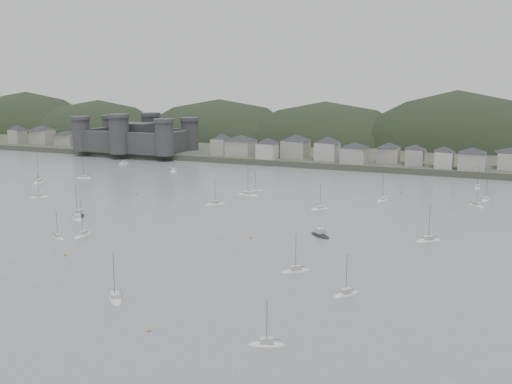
% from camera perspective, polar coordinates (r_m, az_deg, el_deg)
% --- Properties ---
extents(ground, '(900.00, 900.00, 0.00)m').
position_cam_1_polar(ground, '(133.98, -12.60, -8.21)').
color(ground, slate).
rests_on(ground, ground).
extents(far_shore_land, '(900.00, 250.00, 3.00)m').
position_cam_1_polar(far_shore_land, '(406.70, 12.09, 4.86)').
color(far_shore_land, '#383D2D').
rests_on(far_shore_land, ground).
extents(forested_ridge, '(851.55, 103.94, 102.57)m').
position_cam_1_polar(forested_ridge, '(382.42, 12.00, 2.55)').
color(forested_ridge, black).
rests_on(forested_ridge, ground).
extents(castle, '(66.00, 43.00, 20.00)m').
position_cam_1_polar(castle, '(344.35, -11.83, 5.38)').
color(castle, '#38383B').
rests_on(castle, far_shore_land).
extents(waterfront_town, '(451.48, 28.46, 12.92)m').
position_cam_1_polar(waterfront_town, '(289.07, 17.86, 3.57)').
color(waterfront_town, gray).
rests_on(waterfront_town, far_shore_land).
extents(sailboat_lead, '(5.74, 6.86, 9.40)m').
position_cam_1_polar(sailboat_lead, '(121.69, 8.89, -9.99)').
color(sailboat_lead, silver).
rests_on(sailboat_lead, ground).
extents(moored_fleet, '(245.45, 177.41, 13.64)m').
position_cam_1_polar(moored_fleet, '(193.27, -5.55, -1.99)').
color(moored_fleet, silver).
rests_on(moored_fleet, ground).
extents(motor_launch_near, '(8.08, 7.42, 3.93)m').
position_cam_1_polar(motor_launch_near, '(164.84, 6.37, -4.25)').
color(motor_launch_near, black).
rests_on(motor_launch_near, ground).
extents(motor_launch_far, '(7.37, 8.30, 3.96)m').
position_cam_1_polar(motor_launch_far, '(195.96, -17.06, -2.21)').
color(motor_launch_far, black).
rests_on(motor_launch_far, ground).
extents(mooring_buoys, '(183.23, 146.77, 0.70)m').
position_cam_1_polar(mooring_buoys, '(181.21, -4.79, -2.86)').
color(mooring_buoys, '#AC7A39').
rests_on(mooring_buoys, ground).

